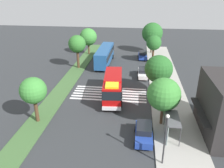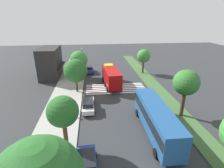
% 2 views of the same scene
% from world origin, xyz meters
% --- Properties ---
extents(ground_plane, '(120.00, 120.00, 0.00)m').
position_xyz_m(ground_plane, '(0.00, 0.00, 0.00)').
color(ground_plane, '#2D3033').
extents(sidewalk, '(60.00, 5.56, 0.14)m').
position_xyz_m(sidewalk, '(0.00, 9.34, 0.07)').
color(sidewalk, '#9E9B93').
rests_on(sidewalk, ground_plane).
extents(median_strip, '(60.00, 3.00, 0.14)m').
position_xyz_m(median_strip, '(0.00, -8.06, 0.07)').
color(median_strip, '#3D6033').
rests_on(median_strip, ground_plane).
extents(crosswalk, '(4.95, 11.81, 0.01)m').
position_xyz_m(crosswalk, '(0.98, 0.00, 0.01)').
color(crosswalk, silver).
rests_on(crosswalk, ground_plane).
extents(fire_truck, '(9.25, 3.38, 3.73)m').
position_xyz_m(fire_truck, '(2.78, 0.78, 2.08)').
color(fire_truck, '#A50C0C').
rests_on(fire_truck, ground_plane).
extents(parked_car_west, '(4.31, 2.26, 1.69)m').
position_xyz_m(parked_car_west, '(-18.44, 5.36, 0.87)').
color(parked_car_west, navy).
rests_on(parked_car_west, ground_plane).
extents(parked_car_mid, '(4.79, 2.03, 1.67)m').
position_xyz_m(parked_car_mid, '(-7.00, 5.36, 0.86)').
color(parked_car_mid, silver).
rests_on(parked_car_mid, ground_plane).
extents(parked_car_east, '(4.35, 2.11, 1.81)m').
position_xyz_m(parked_car_east, '(12.02, 5.36, 0.92)').
color(parked_car_east, navy).
rests_on(parked_car_east, ground_plane).
extents(transit_bus, '(11.48, 2.94, 3.62)m').
position_xyz_m(transit_bus, '(-13.60, -2.95, 2.14)').
color(transit_bus, navy).
rests_on(transit_bus, ground_plane).
extents(bus_stop_shelter, '(3.50, 1.40, 2.46)m').
position_xyz_m(bus_stop_shelter, '(11.28, 8.18, 1.89)').
color(bus_stop_shelter, '#4C4C51').
rests_on(bus_stop_shelter, sidewalk).
extents(bench_near_shelter, '(1.60, 0.50, 0.90)m').
position_xyz_m(bench_near_shelter, '(7.28, 8.15, 0.59)').
color(bench_near_shelter, '#2D472D').
rests_on(bench_near_shelter, sidewalk).
extents(street_lamp, '(0.36, 0.36, 5.53)m').
position_xyz_m(street_lamp, '(15.71, 7.16, 3.45)').
color(street_lamp, '#2D2D30').
rests_on(street_lamp, sidewalk).
extents(storefront_building, '(8.37, 4.99, 6.89)m').
position_xyz_m(storefront_building, '(9.83, 14.20, 3.44)').
color(storefront_building, '#282626').
rests_on(storefront_building, ground_plane).
extents(sidewalk_tree_far_west, '(5.15, 5.15, 7.53)m').
position_xyz_m(sidewalk_tree_far_west, '(-23.72, 7.56, 5.09)').
color(sidewalk_tree_far_west, '#47301E').
rests_on(sidewalk_tree_far_west, sidewalk).
extents(sidewalk_tree_west, '(3.24, 3.24, 6.15)m').
position_xyz_m(sidewalk_tree_west, '(-15.33, 7.56, 4.61)').
color(sidewalk_tree_west, '#47301E').
rests_on(sidewalk_tree_west, sidewalk).
extents(sidewalk_tree_center, '(4.32, 4.32, 6.25)m').
position_xyz_m(sidewalk_tree_center, '(0.04, 7.56, 4.21)').
color(sidewalk_tree_center, '#47301E').
rests_on(sidewalk_tree_center, sidewalk).
extents(sidewalk_tree_east, '(4.03, 4.03, 6.09)m').
position_xyz_m(sidewalk_tree_east, '(8.75, 7.56, 4.20)').
color(sidewalk_tree_east, '#513823').
rests_on(sidewalk_tree_east, sidewalk).
extents(median_tree_far_west, '(4.19, 4.19, 6.38)m').
position_xyz_m(median_tree_far_west, '(-20.57, -8.06, 4.41)').
color(median_tree_far_west, '#513823').
rests_on(median_tree_far_west, median_strip).
extents(median_tree_west, '(3.53, 3.53, 6.81)m').
position_xyz_m(median_tree_west, '(-10.29, -8.06, 5.11)').
color(median_tree_west, '#47301E').
rests_on(median_tree_west, median_strip).
extents(median_tree_center, '(3.26, 3.26, 5.94)m').
position_xyz_m(median_tree_center, '(10.06, -8.06, 4.39)').
color(median_tree_center, '#47301E').
rests_on(median_tree_center, median_strip).
extents(fire_hydrant, '(0.28, 0.28, 0.70)m').
position_xyz_m(fire_hydrant, '(-9.21, 7.06, 0.49)').
color(fire_hydrant, gold).
rests_on(fire_hydrant, sidewalk).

